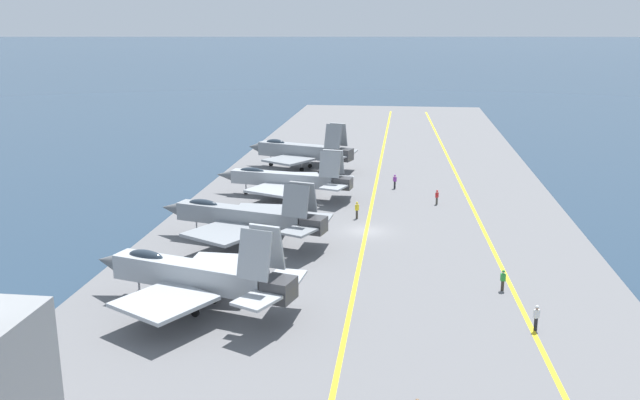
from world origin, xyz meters
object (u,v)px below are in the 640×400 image
(parked_jet_second, at_px, (243,217))
(crew_red_vest, at_px, (437,197))
(parked_jet_nearest, at_px, (193,275))
(crew_purple_vest, at_px, (395,181))
(crew_white_vest, at_px, (536,317))
(crew_yellow_vest, at_px, (357,209))
(crew_green_vest, at_px, (503,279))
(parked_jet_third, at_px, (286,179))
(parked_jet_fourth, at_px, (300,151))

(parked_jet_second, xyz_separation_m, crew_red_vest, (16.47, -18.66, -1.63))
(parked_jet_nearest, bearing_deg, crew_red_vest, -30.51)
(crew_purple_vest, bearing_deg, parked_jet_second, 149.75)
(crew_red_vest, bearing_deg, crew_white_vest, -170.63)
(crew_yellow_vest, relative_size, crew_green_vest, 1.07)
(crew_green_vest, bearing_deg, parked_jet_nearest, 105.32)
(parked_jet_second, height_order, parked_jet_third, parked_jet_second)
(crew_yellow_vest, bearing_deg, parked_jet_second, 133.63)
(parked_jet_nearest, distance_m, crew_purple_vest, 41.16)
(parked_jet_second, height_order, crew_yellow_vest, parked_jet_second)
(crew_green_vest, bearing_deg, crew_white_vest, -169.43)
(crew_purple_vest, xyz_separation_m, crew_white_vest, (-39.46, -10.29, 0.02))
(crew_yellow_vest, distance_m, crew_green_vest, 22.49)
(crew_purple_vest, distance_m, crew_white_vest, 40.78)
(crew_red_vest, distance_m, crew_white_vest, 32.84)
(crew_white_vest, bearing_deg, crew_yellow_vest, 28.81)
(parked_jet_second, bearing_deg, crew_white_vest, -123.58)
(parked_jet_second, xyz_separation_m, crew_yellow_vest, (9.53, -10.00, -1.55))
(parked_jet_second, height_order, crew_white_vest, parked_jet_second)
(crew_green_vest, bearing_deg, parked_jet_second, 68.35)
(parked_jet_fourth, distance_m, crew_purple_vest, 16.88)
(parked_jet_nearest, relative_size, parked_jet_third, 0.97)
(parked_jet_third, distance_m, crew_green_vest, 34.32)
(crew_green_vest, bearing_deg, crew_purple_vest, 15.46)
(parked_jet_nearest, relative_size, crew_yellow_vest, 9.05)
(parked_jet_third, distance_m, crew_purple_vest, 14.14)
(parked_jet_third, distance_m, crew_yellow_vest, 12.11)
(parked_jet_fourth, height_order, crew_red_vest, parked_jet_fourth)
(crew_yellow_vest, bearing_deg, crew_white_vest, -151.19)
(parked_jet_nearest, xyz_separation_m, crew_white_vest, (-0.70, -24.03, -1.55))
(parked_jet_second, height_order, crew_red_vest, parked_jet_second)
(parked_jet_second, distance_m, crew_green_vest, 24.49)
(parked_jet_nearest, distance_m, crew_yellow_vest, 26.77)
(parked_jet_second, xyz_separation_m, crew_purple_vest, (23.52, -13.72, -1.57))
(parked_jet_third, height_order, crew_green_vest, parked_jet_third)
(parked_jet_third, xyz_separation_m, parked_jet_fourth, (15.95, 0.79, 0.43))
(parked_jet_nearest, bearing_deg, parked_jet_fourth, -0.24)
(crew_red_vest, distance_m, crew_green_vest, 25.80)
(crew_red_vest, relative_size, crew_purple_vest, 0.94)
(parked_jet_nearest, relative_size, crew_green_vest, 9.69)
(parked_jet_nearest, bearing_deg, crew_yellow_vest, -22.03)
(parked_jet_third, xyz_separation_m, crew_white_vest, (-33.45, -23.04, -1.19))
(crew_red_vest, xyz_separation_m, crew_white_vest, (-32.40, -5.35, 0.08))
(parked_jet_fourth, distance_m, crew_white_vest, 54.87)
(parked_jet_second, height_order, parked_jet_fourth, parked_jet_fourth)
(parked_jet_second, height_order, crew_green_vest, parked_jet_second)
(parked_jet_nearest, xyz_separation_m, parked_jet_third, (32.75, -1.00, -0.36))
(crew_white_vest, relative_size, crew_green_vest, 1.07)
(parked_jet_third, bearing_deg, parked_jet_nearest, 178.26)
(parked_jet_second, bearing_deg, crew_yellow_vest, -46.37)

